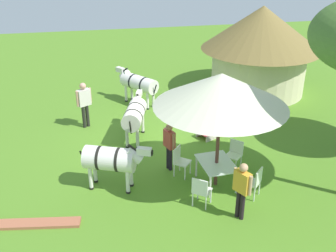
# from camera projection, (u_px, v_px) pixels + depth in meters

# --- Properties ---
(ground_plane) EXTENTS (36.00, 36.00, 0.00)m
(ground_plane) POSITION_uv_depth(u_px,v_px,m) (147.00, 139.00, 14.34)
(ground_plane) COLOR #4F8024
(thatched_hut) EXTENTS (5.20, 5.20, 3.84)m
(thatched_hut) POSITION_uv_depth(u_px,v_px,m) (260.00, 45.00, 17.70)
(thatched_hut) COLOR beige
(thatched_hut) RESTS_ON ground_plane
(shade_umbrella) EXTENTS (3.60, 3.60, 3.39)m
(shade_umbrella) POSITION_uv_depth(u_px,v_px,m) (221.00, 90.00, 10.52)
(shade_umbrella) COLOR #552F29
(shade_umbrella) RESTS_ON ground_plane
(patio_dining_table) EXTENTS (1.32, 1.01, 0.74)m
(patio_dining_table) POSITION_uv_depth(u_px,v_px,m) (216.00, 165.00, 11.52)
(patio_dining_table) COLOR silver
(patio_dining_table) RESTS_ON ground_plane
(patio_chair_near_hut) EXTENTS (0.60, 0.60, 0.90)m
(patio_chair_near_hut) POSITION_uv_depth(u_px,v_px,m) (201.00, 190.00, 10.64)
(patio_chair_near_hut) COLOR white
(patio_chair_near_hut) RESTS_ON ground_plane
(patio_chair_west_end) EXTENTS (0.61, 0.61, 0.90)m
(patio_chair_west_end) POSITION_uv_depth(u_px,v_px,m) (255.00, 181.00, 11.03)
(patio_chair_west_end) COLOR white
(patio_chair_west_end) RESTS_ON ground_plane
(patio_chair_east_end) EXTENTS (0.61, 0.61, 0.90)m
(patio_chair_east_end) POSITION_uv_depth(u_px,v_px,m) (235.00, 153.00, 12.43)
(patio_chair_east_end) COLOR silver
(patio_chair_east_end) RESTS_ON ground_plane
(patio_chair_near_lawn) EXTENTS (0.61, 0.60, 0.90)m
(patio_chair_near_lawn) POSITION_uv_depth(u_px,v_px,m) (180.00, 159.00, 12.05)
(patio_chair_near_lawn) COLOR white
(patio_chair_near_lawn) RESTS_ON ground_plane
(guest_beside_umbrella) EXTENTS (0.53, 0.32, 1.55)m
(guest_beside_umbrella) POSITION_uv_depth(u_px,v_px,m) (169.00, 142.00, 12.16)
(guest_beside_umbrella) COLOR black
(guest_beside_umbrella) RESTS_ON ground_plane
(guest_behind_table) EXTENTS (0.52, 0.39, 1.61)m
(guest_behind_table) POSITION_uv_depth(u_px,v_px,m) (242.00, 186.00, 10.02)
(guest_behind_table) COLOR black
(guest_behind_table) RESTS_ON ground_plane
(standing_watcher) EXTENTS (0.42, 0.55, 1.74)m
(standing_watcher) POSITION_uv_depth(u_px,v_px,m) (84.00, 101.00, 14.81)
(standing_watcher) COLOR black
(standing_watcher) RESTS_ON ground_plane
(striped_lounge_chair) EXTENTS (0.83, 0.95, 0.66)m
(striped_lounge_chair) POSITION_uv_depth(u_px,v_px,m) (209.00, 130.00, 14.40)
(striped_lounge_chair) COLOR #D5434C
(striped_lounge_chair) RESTS_ON ground_plane
(zebra_nearest_camera) EXTENTS (2.17, 1.06, 1.50)m
(zebra_nearest_camera) POSITION_uv_depth(u_px,v_px,m) (135.00, 114.00, 13.94)
(zebra_nearest_camera) COLOR silver
(zebra_nearest_camera) RESTS_ON ground_plane
(zebra_by_umbrella) EXTENTS (1.14, 2.00, 1.47)m
(zebra_by_umbrella) POSITION_uv_depth(u_px,v_px,m) (112.00, 159.00, 11.25)
(zebra_by_umbrella) COLOR silver
(zebra_by_umbrella) RESTS_ON ground_plane
(zebra_toward_hut) EXTENTS (1.97, 1.64, 1.47)m
(zebra_toward_hut) POSITION_uv_depth(u_px,v_px,m) (138.00, 83.00, 16.87)
(zebra_toward_hut) COLOR silver
(zebra_toward_hut) RESTS_ON ground_plane
(brick_patio_kerb) EXTENTS (0.75, 2.82, 0.08)m
(brick_patio_kerb) POSITION_uv_depth(u_px,v_px,m) (24.00, 224.00, 10.15)
(brick_patio_kerb) COLOR #A65E41
(brick_patio_kerb) RESTS_ON ground_plane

